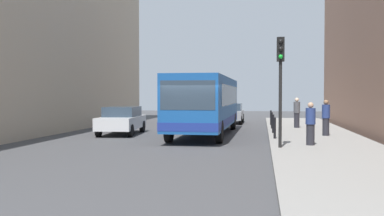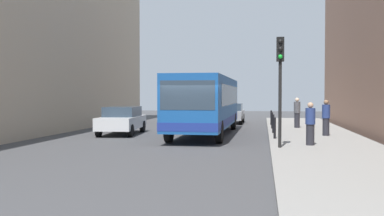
{
  "view_description": "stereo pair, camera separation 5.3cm",
  "coord_description": "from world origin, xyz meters",
  "px_view_note": "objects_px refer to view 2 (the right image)",
  "views": [
    {
      "loc": [
        2.89,
        -18.42,
        2.11
      ],
      "look_at": [
        -0.47,
        2.68,
        1.48
      ],
      "focal_mm": 41.44,
      "sensor_mm": 36.0,
      "label": 1
    },
    {
      "loc": [
        2.94,
        -18.41,
        2.11
      ],
      "look_at": [
        -0.47,
        2.68,
        1.48
      ],
      "focal_mm": 41.44,
      "sensor_mm": 36.0,
      "label": 2
    }
  ],
  "objects_px": {
    "bus": "(206,102)",
    "traffic_light": "(280,71)",
    "car_beside_bus": "(122,120)",
    "bollard_farthest": "(271,118)",
    "bollard_far": "(272,120)",
    "car_behind_bus": "(231,113)",
    "pedestrian_near_signal": "(310,124)",
    "pedestrian_mid_sidewalk": "(326,118)",
    "pedestrian_far_sidewalk": "(297,113)",
    "bollard_mid": "(273,124)",
    "bollard_near": "(275,128)"
  },
  "relations": [
    {
      "from": "bus",
      "to": "pedestrian_far_sidewalk",
      "type": "xyz_separation_m",
      "value": [
        4.97,
        3.89,
        -0.67
      ]
    },
    {
      "from": "bollard_mid",
      "to": "car_beside_bus",
      "type": "bearing_deg",
      "value": -177.07
    },
    {
      "from": "traffic_light",
      "to": "bollard_near",
      "type": "relative_size",
      "value": 4.32
    },
    {
      "from": "bus",
      "to": "bollard_near",
      "type": "distance_m",
      "value": 4.73
    },
    {
      "from": "pedestrian_mid_sidewalk",
      "to": "bollard_farthest",
      "type": "bearing_deg",
      "value": 25.15
    },
    {
      "from": "car_beside_bus",
      "to": "pedestrian_far_sidewalk",
      "type": "bearing_deg",
      "value": -159.74
    },
    {
      "from": "pedestrian_near_signal",
      "to": "bus",
      "type": "bearing_deg",
      "value": 71.68
    },
    {
      "from": "car_beside_bus",
      "to": "pedestrian_near_signal",
      "type": "relative_size",
      "value": 2.7
    },
    {
      "from": "car_beside_bus",
      "to": "bollard_farthest",
      "type": "relative_size",
      "value": 4.75
    },
    {
      "from": "bollard_farthest",
      "to": "pedestrian_far_sidewalk",
      "type": "xyz_separation_m",
      "value": [
        1.48,
        -2.16,
        0.43
      ]
    },
    {
      "from": "bus",
      "to": "car_behind_bus",
      "type": "bearing_deg",
      "value": -92.79
    },
    {
      "from": "bus",
      "to": "traffic_light",
      "type": "relative_size",
      "value": 2.69
    },
    {
      "from": "bollard_far",
      "to": "pedestrian_near_signal",
      "type": "height_order",
      "value": "pedestrian_near_signal"
    },
    {
      "from": "bollard_mid",
      "to": "bollard_far",
      "type": "xyz_separation_m",
      "value": [
        0.0,
        3.02,
        0.0
      ]
    },
    {
      "from": "bollard_mid",
      "to": "bollard_farthest",
      "type": "relative_size",
      "value": 1.0
    },
    {
      "from": "car_beside_bus",
      "to": "bollard_near",
      "type": "bearing_deg",
      "value": 157.85
    },
    {
      "from": "car_behind_bus",
      "to": "pedestrian_near_signal",
      "type": "bearing_deg",
      "value": 105.73
    },
    {
      "from": "bus",
      "to": "pedestrian_mid_sidewalk",
      "type": "xyz_separation_m",
      "value": [
        5.96,
        -1.17,
        -0.71
      ]
    },
    {
      "from": "traffic_light",
      "to": "bollard_near",
      "type": "distance_m",
      "value": 4.2
    },
    {
      "from": "bus",
      "to": "bollard_farthest",
      "type": "xyz_separation_m",
      "value": [
        3.48,
        6.05,
        -1.1
      ]
    },
    {
      "from": "pedestrian_far_sidewalk",
      "to": "bus",
      "type": "bearing_deg",
      "value": 59.11
    },
    {
      "from": "bollard_near",
      "to": "bollard_mid",
      "type": "xyz_separation_m",
      "value": [
        0.0,
        3.02,
        0.0
      ]
    },
    {
      "from": "bollard_farthest",
      "to": "traffic_light",
      "type": "bearing_deg",
      "value": -89.54
    },
    {
      "from": "traffic_light",
      "to": "bollard_farthest",
      "type": "distance_m",
      "value": 12.74
    },
    {
      "from": "pedestrian_mid_sidewalk",
      "to": "pedestrian_far_sidewalk",
      "type": "height_order",
      "value": "pedestrian_far_sidewalk"
    },
    {
      "from": "bus",
      "to": "bollard_farthest",
      "type": "height_order",
      "value": "bus"
    },
    {
      "from": "bollard_far",
      "to": "pedestrian_mid_sidewalk",
      "type": "distance_m",
      "value": 4.89
    },
    {
      "from": "bus",
      "to": "car_beside_bus",
      "type": "height_order",
      "value": "bus"
    },
    {
      "from": "car_beside_bus",
      "to": "pedestrian_far_sidewalk",
      "type": "distance_m",
      "value": 10.41
    },
    {
      "from": "car_behind_bus",
      "to": "traffic_light",
      "type": "height_order",
      "value": "traffic_light"
    },
    {
      "from": "car_beside_bus",
      "to": "pedestrian_far_sidewalk",
      "type": "height_order",
      "value": "pedestrian_far_sidewalk"
    },
    {
      "from": "car_behind_bus",
      "to": "car_beside_bus",
      "type": "bearing_deg",
      "value": 63.6
    },
    {
      "from": "car_beside_bus",
      "to": "pedestrian_mid_sidewalk",
      "type": "xyz_separation_m",
      "value": [
        10.47,
        -0.78,
        0.23
      ]
    },
    {
      "from": "car_beside_bus",
      "to": "car_behind_bus",
      "type": "distance_m",
      "value": 11.35
    },
    {
      "from": "traffic_light",
      "to": "pedestrian_near_signal",
      "type": "xyz_separation_m",
      "value": [
        1.2,
        1.02,
        -2.02
      ]
    },
    {
      "from": "car_beside_bus",
      "to": "pedestrian_far_sidewalk",
      "type": "relative_size",
      "value": 2.52
    },
    {
      "from": "car_beside_bus",
      "to": "bollard_near",
      "type": "xyz_separation_m",
      "value": [
        8.0,
        -2.61,
        -0.16
      ]
    },
    {
      "from": "bollard_near",
      "to": "pedestrian_far_sidewalk",
      "type": "distance_m",
      "value": 7.07
    },
    {
      "from": "car_beside_bus",
      "to": "traffic_light",
      "type": "bearing_deg",
      "value": 139.09
    },
    {
      "from": "bus",
      "to": "bollard_far",
      "type": "distance_m",
      "value": 4.75
    },
    {
      "from": "pedestrian_far_sidewalk",
      "to": "traffic_light",
      "type": "bearing_deg",
      "value": 103.43
    },
    {
      "from": "bollard_near",
      "to": "bollard_farthest",
      "type": "relative_size",
      "value": 1.0
    },
    {
      "from": "bus",
      "to": "car_behind_bus",
      "type": "height_order",
      "value": "bus"
    },
    {
      "from": "pedestrian_far_sidewalk",
      "to": "pedestrian_mid_sidewalk",
      "type": "bearing_deg",
      "value": 122.09
    },
    {
      "from": "pedestrian_near_signal",
      "to": "pedestrian_mid_sidewalk",
      "type": "distance_m",
      "value": 4.43
    },
    {
      "from": "traffic_light",
      "to": "bollard_far",
      "type": "height_order",
      "value": "traffic_light"
    },
    {
      "from": "car_beside_bus",
      "to": "bollard_far",
      "type": "height_order",
      "value": "car_beside_bus"
    },
    {
      "from": "car_beside_bus",
      "to": "bus",
      "type": "bearing_deg",
      "value": -179.05
    },
    {
      "from": "bollard_far",
      "to": "pedestrian_mid_sidewalk",
      "type": "relative_size",
      "value": 0.55
    },
    {
      "from": "car_behind_bus",
      "to": "bollard_mid",
      "type": "height_order",
      "value": "car_behind_bus"
    }
  ]
}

